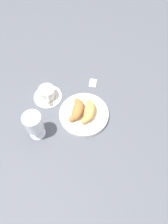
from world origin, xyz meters
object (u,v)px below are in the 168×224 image
(croissant_large, at_px, (89,112))
(croissant_small, at_px, (77,110))
(coffee_cup_near, at_px, (47,94))
(sugar_packet, at_px, (93,83))
(juice_glass_left, at_px, (34,123))
(pastry_plate, at_px, (84,114))

(croissant_large, bearing_deg, croissant_small, 107.56)
(croissant_large, height_order, coffee_cup_near, croissant_large)
(sugar_packet, bearing_deg, juice_glass_left, 147.89)
(pastry_plate, height_order, croissant_small, croissant_small)
(coffee_cup_near, xyz_separation_m, juice_glass_left, (-0.18, -0.07, 0.07))
(coffee_cup_near, bearing_deg, juice_glass_left, -159.36)
(pastry_plate, bearing_deg, croissant_large, -72.07)
(coffee_cup_near, distance_m, juice_glass_left, 0.21)
(croissant_large, relative_size, juice_glass_left, 0.95)
(coffee_cup_near, xyz_separation_m, sugar_packet, (0.18, -0.15, -0.02))
(croissant_large, relative_size, sugar_packet, 2.66)
(croissant_large, distance_m, juice_glass_left, 0.25)
(pastry_plate, relative_size, croissant_small, 1.72)
(coffee_cup_near, height_order, sugar_packet, coffee_cup_near)
(croissant_small, xyz_separation_m, juice_glass_left, (-0.17, 0.11, 0.05))
(croissant_small, height_order, coffee_cup_near, croissant_small)
(croissant_large, height_order, croissant_small, same)
(pastry_plate, distance_m, juice_glass_left, 0.24)
(coffee_cup_near, relative_size, juice_glass_left, 0.97)
(pastry_plate, bearing_deg, juice_glass_left, 142.44)
(coffee_cup_near, relative_size, sugar_packet, 2.72)
(juice_glass_left, distance_m, sugar_packet, 0.38)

